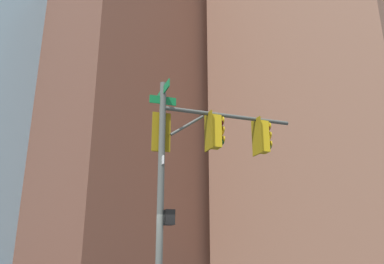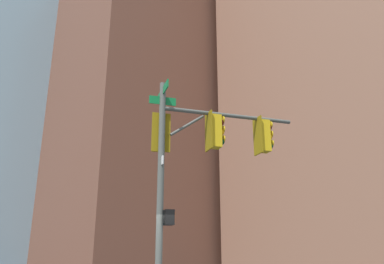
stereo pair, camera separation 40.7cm
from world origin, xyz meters
name	(u,v)px [view 1 (the left image)]	position (x,y,z in m)	size (l,w,h in m)	color
signal_pole_assembly	(199,148)	(0.33, 0.96, 4.44)	(2.27, 4.25, 6.33)	#4C514C
building_brick_nearside	(327,89)	(-10.84, 31.26, 19.06)	(19.30, 18.23, 38.12)	#845B47
building_brick_midblock	(118,117)	(-32.93, 18.03, 18.42)	(22.90, 18.63, 36.84)	brown
building_brick_farside	(264,111)	(-29.12, 44.29, 24.83)	(23.34, 19.83, 49.66)	brown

